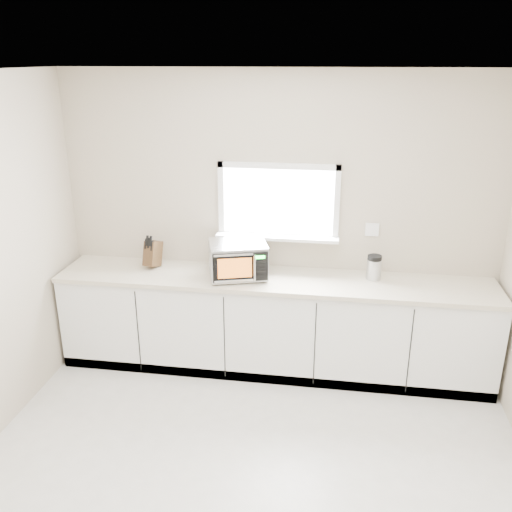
# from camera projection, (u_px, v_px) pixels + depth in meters

# --- Properties ---
(ground) EXTENTS (4.00, 4.00, 0.00)m
(ground) POSITION_uv_depth(u_px,v_px,m) (241.00, 502.00, 3.60)
(ground) COLOR beige
(ground) RESTS_ON ground
(back_wall) EXTENTS (4.00, 0.17, 2.70)m
(back_wall) POSITION_uv_depth(u_px,v_px,m) (278.00, 221.00, 4.97)
(back_wall) COLOR #AF9E8B
(back_wall) RESTS_ON ground
(cabinets) EXTENTS (3.92, 0.60, 0.88)m
(cabinets) POSITION_uv_depth(u_px,v_px,m) (273.00, 325.00, 5.02)
(cabinets) COLOR white
(cabinets) RESTS_ON ground
(countertop) EXTENTS (3.92, 0.64, 0.04)m
(countertop) POSITION_uv_depth(u_px,v_px,m) (274.00, 280.00, 4.85)
(countertop) COLOR beige
(countertop) RESTS_ON cabinets
(microwave) EXTENTS (0.59, 0.52, 0.32)m
(microwave) POSITION_uv_depth(u_px,v_px,m) (238.00, 259.00, 4.81)
(microwave) COLOR black
(microwave) RESTS_ON countertop
(knife_block) EXTENTS (0.15, 0.24, 0.32)m
(knife_block) POSITION_uv_depth(u_px,v_px,m) (153.00, 253.00, 5.05)
(knife_block) COLOR #442E18
(knife_block) RESTS_ON countertop
(cutting_board) EXTENTS (0.27, 0.06, 0.27)m
(cutting_board) POSITION_uv_depth(u_px,v_px,m) (232.00, 252.00, 5.09)
(cutting_board) COLOR olive
(cutting_board) RESTS_ON countertop
(coffee_grinder) EXTENTS (0.14, 0.14, 0.23)m
(coffee_grinder) POSITION_uv_depth(u_px,v_px,m) (374.00, 267.00, 4.79)
(coffee_grinder) COLOR #B1B4B9
(coffee_grinder) RESTS_ON countertop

